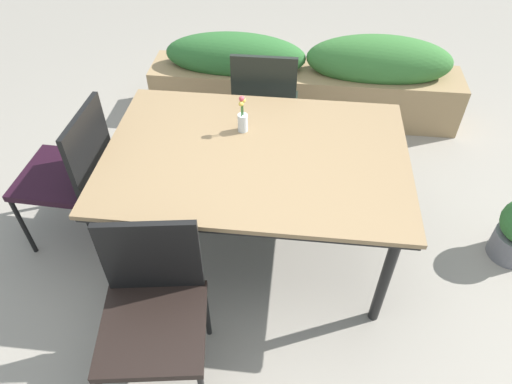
% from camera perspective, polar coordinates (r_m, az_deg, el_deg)
% --- Properties ---
extents(ground_plane, '(12.00, 12.00, 0.00)m').
position_cam_1_polar(ground_plane, '(2.98, 1.15, -7.23)').
color(ground_plane, gray).
extents(dining_table, '(1.62, 1.11, 0.75)m').
position_cam_1_polar(dining_table, '(2.52, -0.00, 3.76)').
color(dining_table, '#8C704C').
rests_on(dining_table, ground).
extents(chair_far_side, '(0.45, 0.45, 0.95)m').
position_cam_1_polar(chair_far_side, '(3.28, 1.10, 10.72)').
color(chair_far_side, black).
rests_on(chair_far_side, ground).
extents(chair_end_left, '(0.50, 0.50, 0.93)m').
position_cam_1_polar(chair_end_left, '(2.91, -21.60, 2.67)').
color(chair_end_left, black).
rests_on(chair_end_left, ground).
extents(chair_near_left, '(0.54, 0.54, 0.89)m').
position_cam_1_polar(chair_near_left, '(2.20, -12.54, -13.30)').
color(chair_near_left, black).
rests_on(chair_near_left, ground).
extents(flower_vase, '(0.06, 0.06, 0.22)m').
position_cam_1_polar(flower_vase, '(2.60, -1.66, 9.04)').
color(flower_vase, silver).
rests_on(flower_vase, dining_table).
extents(planter_box, '(2.53, 0.43, 0.74)m').
position_cam_1_polar(planter_box, '(3.95, 6.16, 13.66)').
color(planter_box, '#9E7F56').
rests_on(planter_box, ground).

